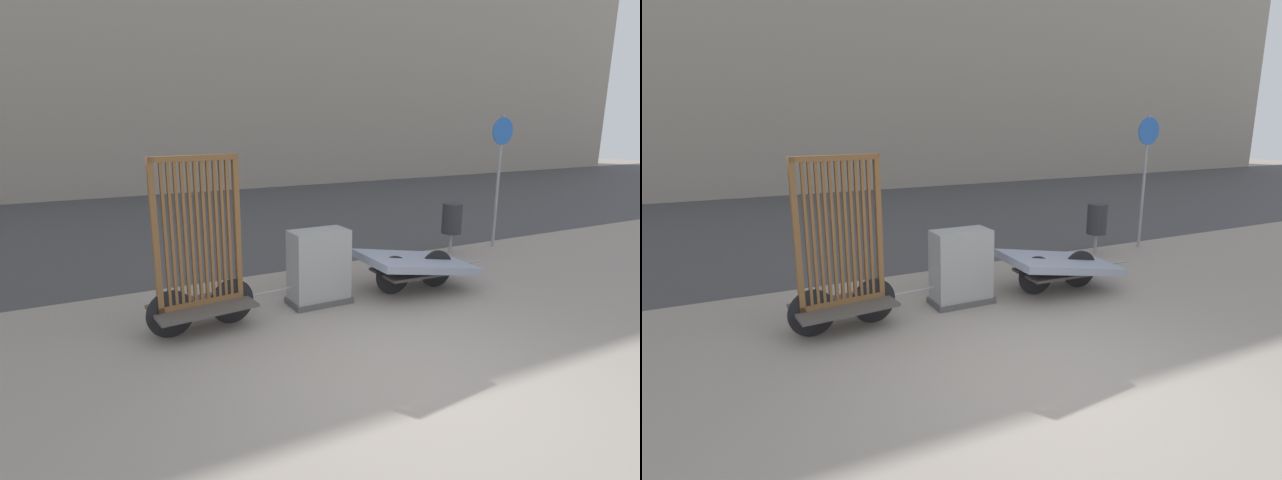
# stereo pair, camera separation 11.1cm
# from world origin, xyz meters

# --- Properties ---
(ground_plane) EXTENTS (60.00, 60.00, 0.00)m
(ground_plane) POSITION_xyz_m (0.00, 0.00, 0.00)
(ground_plane) COLOR gray
(road_strip) EXTENTS (56.00, 10.46, 0.01)m
(road_strip) POSITION_xyz_m (0.00, 9.36, 0.00)
(road_strip) COLOR #424244
(road_strip) RESTS_ON ground_plane
(building_facade) EXTENTS (48.00, 4.00, 12.06)m
(building_facade) POSITION_xyz_m (0.00, 16.59, 6.03)
(building_facade) COLOR #9E9384
(building_facade) RESTS_ON ground_plane
(bike_cart_with_bedframe) EXTENTS (2.01, 0.88, 2.20)m
(bike_cart_with_bedframe) POSITION_xyz_m (-1.66, 2.29, 0.79)
(bike_cart_with_bedframe) COLOR #4C4742
(bike_cart_with_bedframe) RESTS_ON ground_plane
(bike_cart_with_mattress) EXTENTS (2.21, 1.17, 0.64)m
(bike_cart_with_mattress) POSITION_xyz_m (1.67, 2.29, 0.42)
(bike_cart_with_mattress) COLOR #4C4742
(bike_cart_with_mattress) RESTS_ON ground_plane
(utility_cabinet) EXTENTS (0.89, 0.50, 1.08)m
(utility_cabinet) POSITION_xyz_m (0.07, 2.47, 0.50)
(utility_cabinet) COLOR #4C4C4C
(utility_cabinet) RESTS_ON ground_plane
(trash_bin) EXTENTS (0.39, 0.39, 1.00)m
(trash_bin) POSITION_xyz_m (3.69, 3.78, 0.69)
(trash_bin) COLOR gray
(trash_bin) RESTS_ON ground_plane
(sign_post) EXTENTS (0.54, 0.06, 2.70)m
(sign_post) POSITION_xyz_m (4.85, 3.77, 1.73)
(sign_post) COLOR gray
(sign_post) RESTS_ON ground_plane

